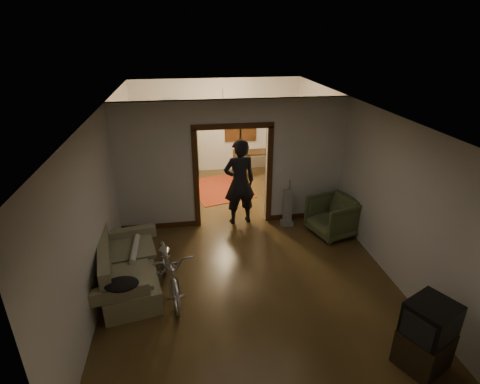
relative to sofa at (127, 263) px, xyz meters
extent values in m
cube|color=#3B2A13|center=(2.09, 1.28, -0.45)|extent=(5.00, 8.50, 0.01)
cube|color=white|center=(2.09, 1.28, 2.35)|extent=(5.00, 8.50, 0.01)
cube|color=beige|center=(2.09, 5.53, 0.95)|extent=(5.00, 0.02, 2.80)
cube|color=beige|center=(-0.41, 1.28, 0.95)|extent=(0.02, 8.50, 2.80)
cube|color=beige|center=(4.59, 1.28, 0.95)|extent=(0.02, 8.50, 2.80)
cube|color=beige|center=(2.09, 2.03, 0.95)|extent=(5.00, 0.14, 2.80)
cube|color=#3B200D|center=(2.09, 2.03, 0.65)|extent=(1.74, 0.20, 2.32)
cube|color=black|center=(2.79, 5.49, 1.10)|extent=(0.98, 0.06, 1.28)
sphere|color=#FFE0A5|center=(2.09, 3.78, 1.90)|extent=(0.24, 0.24, 0.24)
cube|color=silver|center=(3.14, 1.95, 0.80)|extent=(0.08, 0.01, 0.12)
cube|color=#6B6A47|center=(0.00, 0.00, 0.00)|extent=(1.23, 2.07, 0.89)
cylinder|color=beige|center=(0.10, 0.30, 0.08)|extent=(0.11, 0.87, 0.11)
ellipsoid|color=black|center=(0.05, -0.91, 0.23)|extent=(0.50, 0.37, 0.14)
imported|color=silver|center=(0.72, -0.28, 0.02)|extent=(0.94, 1.85, 0.93)
imported|color=#48512D|center=(4.14, 1.15, -0.03)|extent=(1.13, 1.11, 0.83)
cube|color=black|center=(4.02, -2.33, -0.18)|extent=(0.76, 0.74, 0.53)
cube|color=black|center=(4.02, -2.33, 0.30)|extent=(0.74, 0.72, 0.50)
cube|color=gray|center=(3.28, 1.68, -0.01)|extent=(0.32, 0.28, 0.86)
imported|color=black|center=(2.24, 1.99, 0.54)|extent=(0.78, 0.57, 1.97)
cube|color=maroon|center=(1.93, 3.96, -0.44)|extent=(1.93, 2.25, 0.01)
cube|color=#273922|center=(0.91, 5.21, 0.56)|extent=(1.10, 0.76, 2.01)
sphere|color=#1E5972|center=(0.91, 5.21, 1.49)|extent=(0.27, 0.27, 0.27)
cube|color=#302010|center=(3.36, 4.91, -0.08)|extent=(1.06, 0.70, 0.72)
cube|color=#302010|center=(2.64, 4.71, 0.03)|extent=(0.54, 0.54, 0.96)
camera|label=1|loc=(1.09, -5.58, 3.67)|focal=28.00mm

